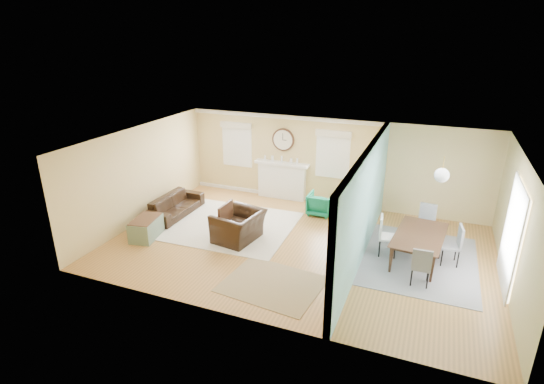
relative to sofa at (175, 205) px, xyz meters
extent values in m
plane|color=olive|center=(3.85, -0.53, -0.28)|extent=(9.00, 9.00, 0.00)
cube|color=#D0BC70|center=(3.85, 2.47, 1.02)|extent=(9.00, 0.02, 2.60)
cube|color=#D0BC70|center=(3.85, -3.53, 1.02)|extent=(9.00, 0.02, 2.60)
cube|color=#D0BC70|center=(-0.65, -0.53, 1.02)|extent=(0.02, 6.00, 2.60)
cube|color=#D0BC70|center=(8.35, -0.53, 1.02)|extent=(0.02, 6.00, 2.60)
cube|color=white|center=(3.85, -0.53, 2.32)|extent=(9.00, 6.00, 0.02)
cube|color=#D0BC70|center=(5.35, 0.87, 1.02)|extent=(0.12, 3.20, 2.60)
cube|color=#D0BC70|center=(5.35, -3.03, 1.02)|extent=(0.12, 1.00, 2.60)
cube|color=#D0BC70|center=(5.35, -1.63, 2.12)|extent=(0.12, 1.80, 0.40)
cube|color=white|center=(5.28, -0.73, 0.82)|extent=(0.04, 0.12, 2.20)
cube|color=white|center=(5.28, -2.53, 0.82)|extent=(0.04, 0.12, 2.20)
cube|color=white|center=(5.28, -1.63, 1.92)|extent=(0.04, 1.92, 0.12)
cube|color=#71ADA8|center=(5.42, -0.53, 1.02)|extent=(0.02, 6.00, 2.60)
cube|color=white|center=(2.35, 2.35, 0.27)|extent=(1.50, 0.24, 1.10)
cube|color=white|center=(2.35, 2.32, 0.85)|extent=(1.70, 0.30, 0.08)
cube|color=black|center=(2.35, 2.45, 0.22)|extent=(0.85, 0.02, 0.75)
cube|color=gold|center=(2.35, 2.34, 0.14)|extent=(0.85, 0.02, 0.62)
cylinder|color=#4C2F1F|center=(2.35, 2.44, 1.57)|extent=(0.70, 0.06, 0.70)
cylinder|color=silver|center=(2.35, 2.41, 1.57)|extent=(0.60, 0.01, 0.60)
cube|color=black|center=(2.35, 2.40, 1.67)|extent=(0.02, 0.01, 0.20)
cube|color=black|center=(2.41, 2.40, 1.57)|extent=(0.12, 0.01, 0.02)
cube|color=white|center=(0.80, 2.45, 1.27)|extent=(0.90, 0.03, 1.30)
cube|color=white|center=(0.80, 2.42, 1.27)|extent=(1.00, 0.04, 1.40)
cube|color=beige|center=(0.80, 2.38, 1.90)|extent=(1.05, 0.10, 0.18)
cube|color=white|center=(3.90, 2.45, 1.27)|extent=(0.90, 0.03, 1.30)
cube|color=white|center=(3.90, 2.42, 1.27)|extent=(1.00, 0.04, 1.40)
cube|color=beige|center=(3.90, 2.38, 1.90)|extent=(1.05, 0.10, 0.18)
cube|color=white|center=(8.32, -0.53, 0.82)|extent=(0.03, 1.60, 2.10)
cube|color=white|center=(8.29, -0.53, 0.82)|extent=(0.03, 1.70, 2.20)
cylinder|color=gold|center=(6.85, -0.53, 2.17)|extent=(0.02, 0.02, 0.30)
sphere|color=white|center=(6.85, -0.53, 1.92)|extent=(0.30, 0.30, 0.30)
cube|color=beige|center=(1.75, -0.09, -0.28)|extent=(3.44, 3.01, 0.02)
cube|color=#97865B|center=(3.88, -2.31, -0.28)|extent=(2.12, 1.81, 0.01)
cube|color=gray|center=(6.63, -0.14, -0.28)|extent=(2.52, 3.15, 0.01)
imported|color=black|center=(0.00, 0.00, 0.00)|extent=(0.77, 1.95, 0.57)
imported|color=black|center=(2.37, -0.76, 0.09)|extent=(1.19, 1.31, 0.76)
imported|color=#0A673F|center=(3.81, 1.57, 0.03)|extent=(0.67, 0.69, 0.62)
cube|color=slate|center=(0.13, -1.50, -0.03)|extent=(0.71, 0.99, 0.50)
cube|color=#4C2F1F|center=(0.13, -1.50, 0.23)|extent=(0.68, 0.94, 0.02)
cube|color=olive|center=(4.99, 0.96, 0.12)|extent=(0.51, 1.53, 0.80)
cube|color=#4C2F1F|center=(4.73, 0.49, 0.27)|extent=(0.01, 0.41, 0.22)
cube|color=#4C2F1F|center=(4.73, 0.49, 0.00)|extent=(0.01, 0.41, 0.22)
cube|color=#4C2F1F|center=(4.73, 0.96, 0.27)|extent=(0.01, 0.41, 0.22)
cube|color=#4C2F1F|center=(4.73, 0.96, 0.00)|extent=(0.01, 0.41, 0.22)
cube|color=#4C2F1F|center=(4.73, 1.42, 0.27)|extent=(0.01, 0.41, 0.22)
cube|color=#4C2F1F|center=(4.73, 1.42, 0.00)|extent=(0.01, 0.41, 0.22)
imported|color=black|center=(4.97, 0.96, 0.84)|extent=(0.18, 1.11, 0.64)
cylinder|color=white|center=(5.06, -0.23, -0.04)|extent=(0.34, 0.34, 0.50)
imported|color=#337F33|center=(5.06, -0.23, 0.43)|extent=(0.35, 0.40, 0.43)
imported|color=#4C2F1F|center=(6.63, -0.14, 0.04)|extent=(1.22, 1.95, 0.65)
cube|color=gray|center=(6.67, 0.97, 0.15)|extent=(0.45, 0.45, 0.05)
cube|color=gray|center=(6.67, 0.97, 0.39)|extent=(0.41, 0.10, 0.48)
cylinder|color=black|center=(6.86, 1.12, -0.08)|extent=(0.03, 0.03, 0.41)
cylinder|color=black|center=(6.82, 0.79, -0.08)|extent=(0.03, 0.03, 0.41)
cylinder|color=black|center=(6.53, 1.16, -0.08)|extent=(0.03, 0.03, 0.41)
cylinder|color=black|center=(6.49, 0.83, -0.08)|extent=(0.03, 0.03, 0.41)
cube|color=gray|center=(6.70, -1.16, 0.13)|extent=(0.39, 0.39, 0.05)
cube|color=gray|center=(6.70, -1.16, 0.36)|extent=(0.39, 0.06, 0.46)
cylinder|color=black|center=(6.55, -1.31, -0.09)|extent=(0.03, 0.03, 0.39)
cylinder|color=black|center=(6.54, -1.00, -0.09)|extent=(0.03, 0.03, 0.39)
cylinder|color=black|center=(6.86, -1.31, -0.09)|extent=(0.03, 0.03, 0.39)
cylinder|color=black|center=(6.85, -1.00, -0.09)|extent=(0.03, 0.03, 0.39)
cube|color=white|center=(5.91, -0.15, 0.17)|extent=(0.47, 0.47, 0.05)
cube|color=white|center=(5.91, -0.15, 0.42)|extent=(0.10, 0.43, 0.50)
cylinder|color=black|center=(5.72, 0.00, -0.07)|extent=(0.03, 0.03, 0.42)
cylinder|color=black|center=(6.06, 0.04, -0.07)|extent=(0.03, 0.03, 0.42)
cylinder|color=black|center=(5.76, -0.34, -0.07)|extent=(0.03, 0.03, 0.42)
cylinder|color=black|center=(6.10, -0.30, -0.07)|extent=(0.03, 0.03, 0.42)
cube|color=gray|center=(7.25, -0.05, 0.16)|extent=(0.47, 0.47, 0.05)
cube|color=gray|center=(7.25, -0.05, 0.41)|extent=(0.11, 0.42, 0.49)
cylinder|color=black|center=(7.44, -0.20, -0.08)|extent=(0.03, 0.03, 0.41)
cylinder|color=black|center=(7.11, -0.24, -0.08)|extent=(0.03, 0.03, 0.41)
cylinder|color=black|center=(7.39, 0.14, -0.08)|extent=(0.03, 0.03, 0.41)
cylinder|color=black|center=(7.06, 0.09, -0.08)|extent=(0.03, 0.03, 0.41)
camera|label=1|loc=(6.67, -9.30, 4.63)|focal=28.00mm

